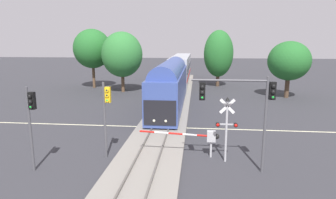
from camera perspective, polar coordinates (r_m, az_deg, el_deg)
ground_plane at (r=26.00m, az=-1.19°, el=-5.50°), size 220.00×220.00×0.00m
road_centre_stripe at (r=26.00m, az=-1.19°, el=-5.50°), size 44.00×0.20×0.01m
railway_track at (r=25.98m, az=-1.19°, el=-5.30°), size 4.40×80.00×0.32m
commuter_train at (r=43.33m, az=1.73°, el=5.08°), size 3.04×42.67×5.16m
crossing_gate_near at (r=19.29m, az=6.95°, el=-7.29°), size 5.32×0.40×1.80m
crossing_signal_mast at (r=18.42m, az=11.51°, el=-4.57°), size 1.36×0.44×4.21m
traffic_signal_near_right at (r=16.84m, az=14.94°, el=-0.23°), size 4.69×0.38×5.67m
traffic_signal_median at (r=18.92m, az=-12.12°, el=-1.63°), size 0.53×0.38×5.04m
traffic_signal_near_left at (r=18.32m, az=-25.46°, el=-2.87°), size 0.53×0.38×5.06m
maple_right_background at (r=42.17m, az=22.81°, el=7.02°), size 5.57×5.57×7.62m
pine_left_background at (r=49.04m, az=-14.72°, el=9.66°), size 6.08×6.08×9.55m
elm_centre_background at (r=49.82m, az=9.95°, el=8.90°), size 4.91×4.91×9.44m
oak_behind_train at (r=44.03m, az=-9.07°, el=8.76°), size 6.08×6.08×9.00m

